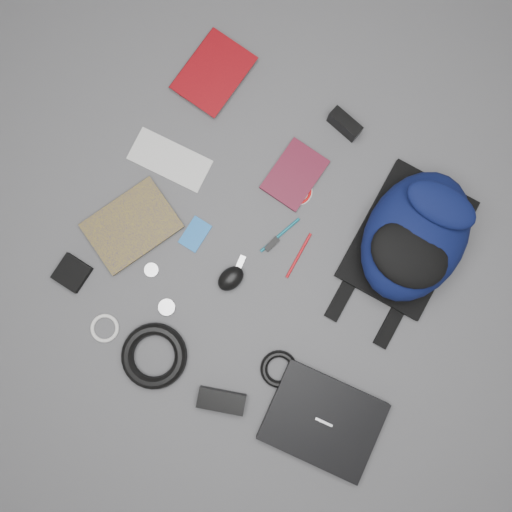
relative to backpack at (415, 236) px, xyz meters
The scene contains 22 objects.
ground 0.47m from the backpack, 143.24° to the right, with size 4.00×4.00×0.00m, color #4F4F51.
backpack is the anchor object (origin of this frame).
laptop 0.60m from the backpack, 85.55° to the right, with size 0.32×0.25×0.03m, color black.
textbook_red 0.87m from the backpack, 169.57° to the left, with size 0.17×0.23×0.03m, color maroon.
comic_book 0.90m from the backpack, 157.31° to the right, with size 0.19×0.26×0.02m, color #AF970C.
envelope 0.77m from the backpack, 168.57° to the right, with size 0.25×0.11×0.00m, color silver.
dvd_case 0.40m from the backpack, behind, with size 0.13×0.19×0.01m, color #450D1B.
compact_camera 0.40m from the backpack, 148.38° to the left, with size 0.11×0.04×0.06m, color black.
sticker_disc 0.37m from the backpack, behind, with size 0.09×0.09×0.00m, color silver.
pen_teal 0.39m from the backpack, 151.72° to the right, with size 0.01×0.01×0.15m, color #0C5B6D.
pen_red 0.34m from the backpack, 141.18° to the right, with size 0.01×0.01×0.15m, color #A90D13.
id_badge 0.65m from the backpack, 151.15° to the right, with size 0.06×0.10×0.00m, color #165DAB.
usb_black 0.42m from the backpack, 147.70° to the right, with size 0.02×0.05×0.01m, color black.
usb_silver 0.52m from the backpack, 141.71° to the right, with size 0.02×0.05×0.01m, color #ADADB0.
mouse 0.55m from the backpack, 137.05° to the right, with size 0.06×0.09×0.05m, color black.
headphone_left 0.78m from the backpack, 142.85° to the right, with size 0.04×0.04×0.01m, color silver.
headphone_right 0.76m from the backpack, 133.91° to the right, with size 0.05×0.05×0.01m, color #B2B2B4.
cable_coil 0.55m from the backpack, 104.81° to the right, with size 0.11×0.11×0.02m, color black.
power_brick 0.74m from the backpack, 109.11° to the right, with size 0.14×0.06×0.03m, color black.
power_cord_coil 0.84m from the backpack, 125.02° to the right, with size 0.20×0.20×0.04m, color black.
pouch 1.02m from the backpack, 143.91° to the right, with size 0.09×0.09×0.02m, color black.
white_cable_coil 0.95m from the backpack, 133.30° to the right, with size 0.09×0.09×0.01m, color silver.
Camera 1 is at (0.06, -0.10, 1.51)m, focal length 35.00 mm.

